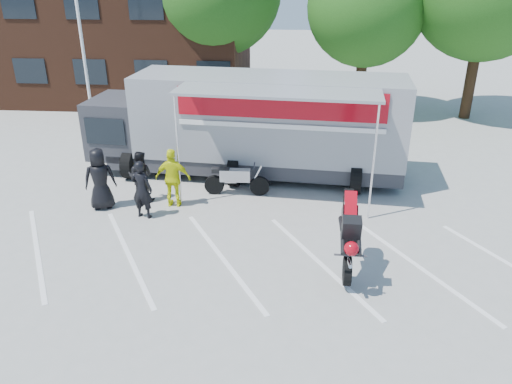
# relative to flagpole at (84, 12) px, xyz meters

# --- Properties ---
(ground) EXTENTS (100.00, 100.00, 0.00)m
(ground) POSITION_rel_flagpole_xyz_m (6.24, -10.00, -5.05)
(ground) COLOR #9E9E99
(ground) RESTS_ON ground
(parking_bay_lines) EXTENTS (18.09, 13.33, 0.01)m
(parking_bay_lines) POSITION_rel_flagpole_xyz_m (6.24, -9.00, -5.05)
(parking_bay_lines) COLOR white
(parking_bay_lines) RESTS_ON ground
(office_building) EXTENTS (18.00, 8.00, 7.00)m
(office_building) POSITION_rel_flagpole_xyz_m (-3.76, 8.00, -1.55)
(office_building) COLOR #4C2718
(office_building) RESTS_ON ground
(flagpole) EXTENTS (1.61, 0.12, 8.00)m
(flagpole) POSITION_rel_flagpole_xyz_m (0.00, 0.00, 0.00)
(flagpole) COLOR white
(flagpole) RESTS_ON ground
(tree_mid) EXTENTS (5.44, 5.44, 7.68)m
(tree_mid) POSITION_rel_flagpole_xyz_m (11.24, 5.00, -0.11)
(tree_mid) COLOR #382314
(tree_mid) RESTS_ON ground
(transporter_truck) EXTENTS (11.23, 6.15, 3.44)m
(transporter_truck) POSITION_rel_flagpole_xyz_m (6.78, -3.41, -5.05)
(transporter_truck) COLOR gray
(transporter_truck) RESTS_ON ground
(parked_motorcycle) EXTENTS (2.11, 0.74, 1.10)m
(parked_motorcycle) POSITION_rel_flagpole_xyz_m (6.36, -5.16, -5.05)
(parked_motorcycle) COLOR #B2B1B6
(parked_motorcycle) RESTS_ON ground
(stunt_bike_rider) EXTENTS (0.95, 1.93, 2.24)m
(stunt_bike_rider) POSITION_rel_flagpole_xyz_m (9.42, -9.21, -5.05)
(stunt_bike_rider) COLOR black
(stunt_bike_rider) RESTS_ON ground
(spectator_leather_a) EXTENTS (1.06, 0.86, 1.87)m
(spectator_leather_a) POSITION_rel_flagpole_xyz_m (2.46, -6.42, -4.12)
(spectator_leather_a) COLOR black
(spectator_leather_a) RESTS_ON ground
(spectator_leather_b) EXTENTS (0.71, 0.54, 1.73)m
(spectator_leather_b) POSITION_rel_flagpole_xyz_m (3.86, -6.91, -4.19)
(spectator_leather_b) COLOR black
(spectator_leather_b) RESTS_ON ground
(spectator_leather_c) EXTENTS (0.82, 0.67, 1.60)m
(spectator_leather_c) POSITION_rel_flagpole_xyz_m (3.48, -5.81, -4.25)
(spectator_leather_c) COLOR black
(spectator_leather_c) RESTS_ON ground
(spectator_hivis) EXTENTS (1.07, 0.46, 1.80)m
(spectator_hivis) POSITION_rel_flagpole_xyz_m (4.57, -6.11, -4.15)
(spectator_hivis) COLOR #E4EE0C
(spectator_hivis) RESTS_ON ground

